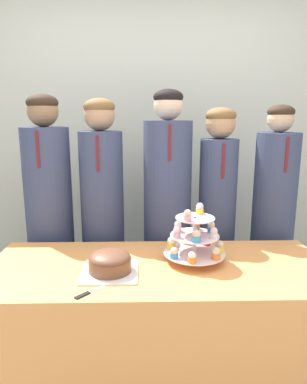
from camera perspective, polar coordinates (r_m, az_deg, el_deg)
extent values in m
cube|color=silver|center=(2.98, -0.15, 10.00)|extent=(9.00, 0.06, 2.70)
cube|color=#EF9951|center=(1.99, 0.74, -21.58)|extent=(1.78, 0.72, 0.72)
cube|color=white|center=(1.75, -7.24, -13.05)|extent=(0.28, 0.28, 0.01)
cylinder|color=brown|center=(1.74, -7.27, -11.91)|extent=(0.21, 0.21, 0.07)
ellipsoid|color=brown|center=(1.72, -7.31, -10.79)|extent=(0.21, 0.21, 0.07)
cube|color=silver|center=(1.63, -8.24, -15.22)|extent=(0.13, 0.13, 0.00)
cube|color=black|center=(1.57, -11.77, -16.56)|extent=(0.06, 0.07, 0.01)
cylinder|color=silver|center=(1.84, 6.86, -7.86)|extent=(0.02, 0.02, 0.24)
cylinder|color=silver|center=(1.87, 6.80, -10.03)|extent=(0.33, 0.33, 0.01)
cylinder|color=silver|center=(1.83, 6.88, -7.21)|extent=(0.26, 0.26, 0.01)
cylinder|color=silver|center=(1.80, 6.95, -4.30)|extent=(0.21, 0.21, 0.01)
cylinder|color=yellow|center=(1.90, 2.95, -8.92)|extent=(0.05, 0.05, 0.03)
sphere|color=#F4E5C6|center=(1.90, 2.96, -8.14)|extent=(0.04, 0.04, 0.04)
cylinder|color=#3893DB|center=(1.78, 3.48, -10.56)|extent=(0.04, 0.04, 0.03)
sphere|color=beige|center=(1.77, 3.49, -9.81)|extent=(0.04, 0.04, 0.04)
cylinder|color=orange|center=(1.73, 6.43, -11.21)|extent=(0.04, 0.04, 0.03)
sphere|color=white|center=(1.72, 6.45, -10.42)|extent=(0.04, 0.04, 0.04)
cylinder|color=orange|center=(1.79, 10.37, -10.53)|extent=(0.05, 0.05, 0.03)
sphere|color=beige|center=(1.78, 10.41, -9.72)|extent=(0.04, 0.04, 0.04)
cylinder|color=yellow|center=(1.89, 10.92, -9.32)|extent=(0.04, 0.04, 0.03)
sphere|color=beige|center=(1.88, 10.96, -8.54)|extent=(0.04, 0.04, 0.04)
cylinder|color=#E5333D|center=(1.97, 8.86, -8.37)|extent=(0.04, 0.04, 0.02)
sphere|color=silver|center=(1.96, 8.88, -7.69)|extent=(0.04, 0.04, 0.04)
cylinder|color=yellow|center=(1.98, 5.46, -8.14)|extent=(0.05, 0.05, 0.03)
sphere|color=white|center=(1.97, 5.48, -7.40)|extent=(0.04, 0.04, 0.04)
cylinder|color=#3893DB|center=(1.73, 7.16, -7.78)|extent=(0.05, 0.05, 0.03)
sphere|color=beige|center=(1.72, 7.19, -6.93)|extent=(0.04, 0.04, 0.04)
cylinder|color=white|center=(1.79, 10.01, -7.16)|extent=(0.04, 0.04, 0.03)
sphere|color=silver|center=(1.79, 10.04, -6.39)|extent=(0.04, 0.04, 0.04)
cylinder|color=#3893DB|center=(1.88, 9.57, -6.21)|extent=(0.04, 0.04, 0.03)
sphere|color=beige|center=(1.87, 9.60, -5.44)|extent=(0.04, 0.04, 0.04)
cylinder|color=orange|center=(1.92, 7.13, -5.75)|extent=(0.04, 0.04, 0.03)
sphere|color=#F4E5C6|center=(1.92, 7.15, -5.06)|extent=(0.04, 0.04, 0.04)
cylinder|color=pink|center=(1.87, 4.09, -6.14)|extent=(0.04, 0.04, 0.03)
sphere|color=white|center=(1.87, 4.10, -5.39)|extent=(0.04, 0.04, 0.04)
cylinder|color=pink|center=(1.78, 3.90, -7.15)|extent=(0.04, 0.04, 0.03)
sphere|color=silver|center=(1.77, 3.91, -6.39)|extent=(0.04, 0.04, 0.04)
cylinder|color=yellow|center=(1.87, 7.72, -3.18)|extent=(0.04, 0.04, 0.03)
sphere|color=silver|center=(1.86, 7.74, -2.40)|extent=(0.04, 0.04, 0.04)
cylinder|color=pink|center=(1.73, 5.71, -4.32)|extent=(0.04, 0.04, 0.03)
sphere|color=beige|center=(1.72, 5.73, -3.48)|extent=(0.04, 0.04, 0.04)
cylinder|color=#384266|center=(2.44, -16.73, -6.49)|extent=(0.31, 0.31, 1.41)
sphere|color=#8E6B4C|center=(2.32, -17.97, 12.67)|extent=(0.19, 0.19, 0.19)
ellipsoid|color=#332319|center=(2.32, -18.06, 13.99)|extent=(0.20, 0.20, 0.11)
cube|color=maroon|center=(2.18, -18.73, 6.69)|extent=(0.02, 0.01, 0.22)
cylinder|color=#384266|center=(2.37, -8.36, -6.93)|extent=(0.29, 0.29, 1.38)
sphere|color=tan|center=(2.24, -8.99, 12.49)|extent=(0.20, 0.20, 0.20)
ellipsoid|color=brown|center=(2.25, -9.04, 13.87)|extent=(0.20, 0.20, 0.11)
cube|color=maroon|center=(2.11, -9.30, 6.31)|extent=(0.02, 0.01, 0.22)
cylinder|color=#384266|center=(2.35, 2.29, -6.15)|extent=(0.32, 0.32, 1.45)
sphere|color=beige|center=(2.23, 2.47, 14.21)|extent=(0.19, 0.19, 0.19)
ellipsoid|color=black|center=(2.23, 2.48, 15.52)|extent=(0.19, 0.19, 0.10)
cube|color=maroon|center=(2.08, 2.71, 8.20)|extent=(0.02, 0.01, 0.22)
cylinder|color=#384266|center=(2.41, 10.36, -7.32)|extent=(0.25, 0.25, 1.33)
sphere|color=tan|center=(2.28, 11.11, 11.07)|extent=(0.19, 0.19, 0.19)
ellipsoid|color=brown|center=(2.28, 11.16, 12.40)|extent=(0.20, 0.20, 0.11)
cube|color=maroon|center=(2.17, 11.58, 5.03)|extent=(0.02, 0.01, 0.22)
cylinder|color=#384266|center=(2.51, 19.10, -6.52)|extent=(0.28, 0.28, 1.37)
sphere|color=#D6AD89|center=(2.39, 20.41, 11.30)|extent=(0.17, 0.17, 0.17)
ellipsoid|color=#332319|center=(2.39, 20.49, 12.41)|extent=(0.17, 0.17, 0.09)
cube|color=maroon|center=(2.27, 21.33, 5.78)|extent=(0.02, 0.01, 0.22)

